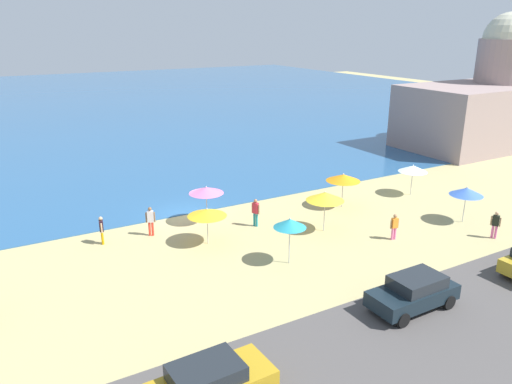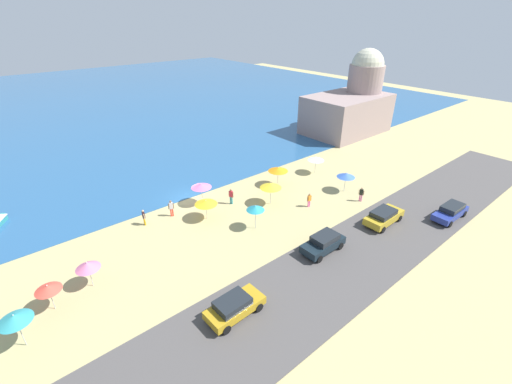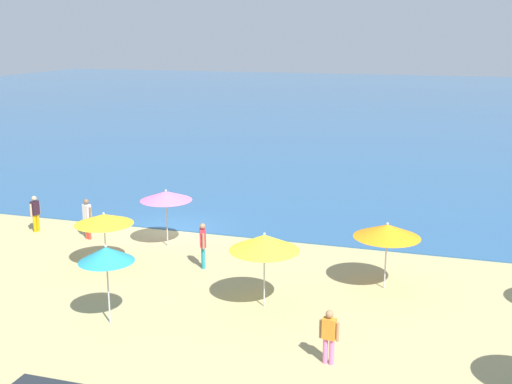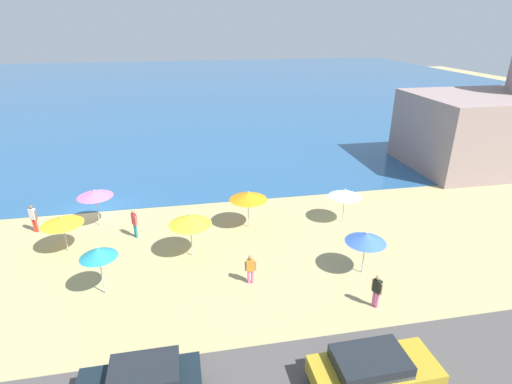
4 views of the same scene
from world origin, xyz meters
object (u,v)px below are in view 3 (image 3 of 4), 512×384
(beach_umbrella_2, at_px, (387,231))
(bather_0, at_px, (87,217))
(bather_3, at_px, (203,243))
(bather_2, at_px, (329,334))
(beach_umbrella_8, at_px, (106,254))
(beach_umbrella_7, at_px, (166,196))
(bather_1, at_px, (35,212))
(beach_umbrella_9, at_px, (104,219))
(beach_umbrella_1, at_px, (264,243))

(beach_umbrella_2, height_order, bather_0, beach_umbrella_2)
(beach_umbrella_2, bearing_deg, bather_3, -179.80)
(bather_2, bearing_deg, beach_umbrella_8, 176.01)
(beach_umbrella_7, distance_m, bather_1, 6.64)
(beach_umbrella_8, distance_m, beach_umbrella_9, 5.16)
(bather_1, relative_size, bather_3, 0.93)
(beach_umbrella_7, bearing_deg, bather_3, -39.30)
(beach_umbrella_2, relative_size, beach_umbrella_9, 1.08)
(beach_umbrella_9, distance_m, bather_0, 3.76)
(beach_umbrella_7, bearing_deg, beach_umbrella_8, -79.15)
(bather_2, bearing_deg, beach_umbrella_2, 81.32)
(bather_0, bearing_deg, beach_umbrella_2, -7.84)
(beach_umbrella_8, bearing_deg, beach_umbrella_1, 31.41)
(beach_umbrella_9, xyz_separation_m, bather_1, (-5.26, 2.95, -0.96))
(beach_umbrella_8, xyz_separation_m, bather_2, (6.98, -0.49, -1.38))
(beach_umbrella_7, xyz_separation_m, bather_2, (8.38, -7.77, -1.31))
(beach_umbrella_7, distance_m, bather_2, 11.50)
(beach_umbrella_1, relative_size, bather_1, 1.53)
(beach_umbrella_7, height_order, bather_0, beach_umbrella_7)
(bather_0, relative_size, bather_1, 1.08)
(beach_umbrella_7, distance_m, beach_umbrella_8, 7.41)
(beach_umbrella_2, relative_size, bather_2, 1.54)
(beach_umbrella_7, bearing_deg, beach_umbrella_1, -39.72)
(beach_umbrella_8, bearing_deg, bather_1, 137.08)
(beach_umbrella_8, xyz_separation_m, bather_3, (1.01, 5.31, -1.25))
(beach_umbrella_9, height_order, bather_3, beach_umbrella_9)
(bather_0, bearing_deg, beach_umbrella_7, 2.44)
(beach_umbrella_2, relative_size, beach_umbrella_7, 0.99)
(beach_umbrella_8, bearing_deg, beach_umbrella_7, 100.85)
(beach_umbrella_7, relative_size, bather_3, 1.38)
(beach_umbrella_1, distance_m, bather_2, 4.33)
(beach_umbrella_8, bearing_deg, beach_umbrella_2, 34.13)
(beach_umbrella_2, xyz_separation_m, bather_2, (-0.89, -5.82, -1.24))
(beach_umbrella_7, distance_m, bather_0, 3.90)
(beach_umbrella_1, bearing_deg, beach_umbrella_7, 140.28)
(bather_1, distance_m, bather_2, 16.84)
(beach_umbrella_7, height_order, bather_2, beach_umbrella_7)
(bather_0, bearing_deg, beach_umbrella_1, -25.84)
(beach_umbrella_1, distance_m, bather_1, 13.13)
(bather_1, distance_m, bather_3, 9.16)
(bather_3, bearing_deg, bather_1, 167.08)
(bather_0, distance_m, bather_2, 14.29)
(beach_umbrella_2, bearing_deg, beach_umbrella_9, -174.96)
(bather_2, bearing_deg, bather_0, 147.82)
(beach_umbrella_2, bearing_deg, beach_umbrella_1, -142.91)
(beach_umbrella_1, height_order, bather_3, beach_umbrella_1)
(beach_umbrella_7, xyz_separation_m, beach_umbrella_9, (-1.26, -2.87, -0.30))
(bather_3, bearing_deg, beach_umbrella_9, -166.14)
(beach_umbrella_8, height_order, bather_3, beach_umbrella_8)
(beach_umbrella_1, relative_size, bather_0, 1.42)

